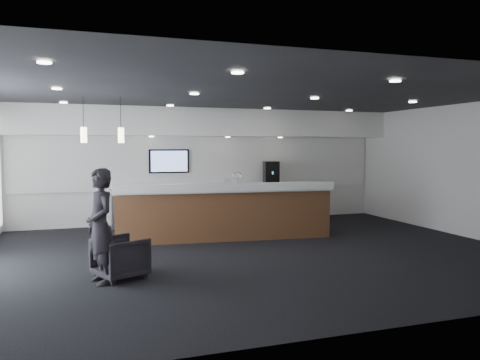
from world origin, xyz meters
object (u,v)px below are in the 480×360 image
object	(u,v)px
coffee_machine	(271,174)
lounge_guest	(100,226)
service_counter	(225,213)
armchair	(121,257)

from	to	relation	value
coffee_machine	lounge_guest	xyz separation A→B (m)	(-4.66, -4.79, -0.43)
service_counter	coffee_machine	bearing A→B (deg)	53.50
armchair	lounge_guest	bearing A→B (deg)	97.12
armchair	service_counter	bearing A→B (deg)	-69.62
lounge_guest	service_counter	bearing A→B (deg)	117.01
service_counter	lounge_guest	world-z (taller)	lounge_guest
service_counter	armchair	distance (m)	3.42
armchair	lounge_guest	distance (m)	0.64
coffee_machine	service_counter	bearing A→B (deg)	-121.28
coffee_machine	armchair	bearing A→B (deg)	-122.58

